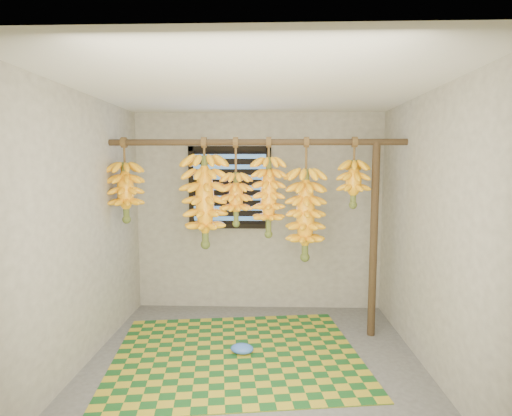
{
  "coord_description": "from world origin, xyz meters",
  "views": [
    {
      "loc": [
        0.13,
        -3.36,
        1.76
      ],
      "look_at": [
        0.0,
        0.55,
        1.35
      ],
      "focal_mm": 28.0,
      "sensor_mm": 36.0,
      "label": 1
    }
  ],
  "objects_px": {
    "plastic_bag": "(242,349)",
    "woven_mat": "(237,354)",
    "banana_bunch_c": "(236,199)",
    "banana_bunch_d": "(269,197)",
    "banana_bunch_b": "(205,202)",
    "banana_bunch_f": "(353,184)",
    "banana_bunch_e": "(305,214)",
    "banana_bunch_a": "(126,192)",
    "support_post": "(374,241)"
  },
  "relations": [
    {
      "from": "plastic_bag",
      "to": "woven_mat",
      "type": "bearing_deg",
      "value": -171.45
    },
    {
      "from": "banana_bunch_c",
      "to": "banana_bunch_d",
      "type": "bearing_deg",
      "value": 0.0
    },
    {
      "from": "woven_mat",
      "to": "banana_bunch_b",
      "type": "relative_size",
      "value": 2.01
    },
    {
      "from": "banana_bunch_c",
      "to": "banana_bunch_f",
      "type": "distance_m",
      "value": 1.2
    },
    {
      "from": "woven_mat",
      "to": "banana_bunch_f",
      "type": "xyz_separation_m",
      "value": [
        1.15,
        0.49,
        1.58
      ]
    },
    {
      "from": "banana_bunch_e",
      "to": "banana_bunch_f",
      "type": "bearing_deg",
      "value": -0.0
    },
    {
      "from": "banana_bunch_e",
      "to": "banana_bunch_f",
      "type": "height_order",
      "value": "same"
    },
    {
      "from": "banana_bunch_b",
      "to": "banana_bunch_c",
      "type": "height_order",
      "value": "same"
    },
    {
      "from": "banana_bunch_a",
      "to": "banana_bunch_d",
      "type": "relative_size",
      "value": 0.85
    },
    {
      "from": "support_post",
      "to": "banana_bunch_d",
      "type": "bearing_deg",
      "value": 180.0
    },
    {
      "from": "banana_bunch_b",
      "to": "woven_mat",
      "type": "bearing_deg",
      "value": -53.37
    },
    {
      "from": "banana_bunch_a",
      "to": "banana_bunch_f",
      "type": "relative_size",
      "value": 1.23
    },
    {
      "from": "banana_bunch_a",
      "to": "banana_bunch_f",
      "type": "distance_m",
      "value": 2.33
    },
    {
      "from": "plastic_bag",
      "to": "banana_bunch_c",
      "type": "xyz_separation_m",
      "value": [
        -0.09,
        0.48,
        1.37
      ]
    },
    {
      "from": "support_post",
      "to": "banana_bunch_d",
      "type": "distance_m",
      "value": 1.17
    },
    {
      "from": "woven_mat",
      "to": "banana_bunch_e",
      "type": "height_order",
      "value": "banana_bunch_e"
    },
    {
      "from": "banana_bunch_a",
      "to": "banana_bunch_d",
      "type": "distance_m",
      "value": 1.47
    },
    {
      "from": "banana_bunch_a",
      "to": "banana_bunch_f",
      "type": "height_order",
      "value": "same"
    },
    {
      "from": "banana_bunch_d",
      "to": "banana_bunch_f",
      "type": "height_order",
      "value": "same"
    },
    {
      "from": "support_post",
      "to": "banana_bunch_c",
      "type": "distance_m",
      "value": 1.47
    },
    {
      "from": "woven_mat",
      "to": "banana_bunch_c",
      "type": "distance_m",
      "value": 1.5
    },
    {
      "from": "support_post",
      "to": "banana_bunch_b",
      "type": "height_order",
      "value": "banana_bunch_b"
    },
    {
      "from": "woven_mat",
      "to": "banana_bunch_e",
      "type": "bearing_deg",
      "value": 35.98
    },
    {
      "from": "banana_bunch_d",
      "to": "woven_mat",
      "type": "bearing_deg",
      "value": -121.06
    },
    {
      "from": "banana_bunch_c",
      "to": "banana_bunch_d",
      "type": "height_order",
      "value": "same"
    },
    {
      "from": "banana_bunch_a",
      "to": "support_post",
      "type": "bearing_deg",
      "value": 0.0
    },
    {
      "from": "support_post",
      "to": "woven_mat",
      "type": "distance_m",
      "value": 1.76
    },
    {
      "from": "woven_mat",
      "to": "banana_bunch_f",
      "type": "bearing_deg",
      "value": 22.92
    },
    {
      "from": "woven_mat",
      "to": "banana_bunch_c",
      "type": "height_order",
      "value": "banana_bunch_c"
    },
    {
      "from": "woven_mat",
      "to": "banana_bunch_f",
      "type": "height_order",
      "value": "banana_bunch_f"
    },
    {
      "from": "plastic_bag",
      "to": "banana_bunch_d",
      "type": "bearing_deg",
      "value": 63.06
    },
    {
      "from": "banana_bunch_b",
      "to": "banana_bunch_f",
      "type": "distance_m",
      "value": 1.52
    },
    {
      "from": "banana_bunch_e",
      "to": "banana_bunch_f",
      "type": "xyz_separation_m",
      "value": [
        0.48,
        -0.0,
        0.32
      ]
    },
    {
      "from": "banana_bunch_a",
      "to": "banana_bunch_b",
      "type": "xyz_separation_m",
      "value": [
        0.82,
        0.0,
        -0.1
      ]
    },
    {
      "from": "banana_bunch_e",
      "to": "woven_mat",
      "type": "bearing_deg",
      "value": -144.02
    },
    {
      "from": "support_post",
      "to": "banana_bunch_d",
      "type": "xyz_separation_m",
      "value": [
        -1.08,
        0.0,
        0.45
      ]
    },
    {
      "from": "banana_bunch_a",
      "to": "banana_bunch_e",
      "type": "height_order",
      "value": "same"
    },
    {
      "from": "banana_bunch_e",
      "to": "banana_bunch_a",
      "type": "bearing_deg",
      "value": 180.0
    },
    {
      "from": "plastic_bag",
      "to": "banana_bunch_b",
      "type": "height_order",
      "value": "banana_bunch_b"
    },
    {
      "from": "banana_bunch_c",
      "to": "banana_bunch_d",
      "type": "relative_size",
      "value": 0.89
    },
    {
      "from": "woven_mat",
      "to": "banana_bunch_d",
      "type": "height_order",
      "value": "banana_bunch_d"
    },
    {
      "from": "banana_bunch_c",
      "to": "banana_bunch_f",
      "type": "relative_size",
      "value": 1.28
    },
    {
      "from": "woven_mat",
      "to": "banana_bunch_a",
      "type": "xyz_separation_m",
      "value": [
        -1.18,
        0.49,
        1.49
      ]
    },
    {
      "from": "support_post",
      "to": "banana_bunch_c",
      "type": "bearing_deg",
      "value": 180.0
    },
    {
      "from": "banana_bunch_b",
      "to": "banana_bunch_f",
      "type": "xyz_separation_m",
      "value": [
        1.51,
        -0.0,
        0.19
      ]
    },
    {
      "from": "support_post",
      "to": "banana_bunch_a",
      "type": "height_order",
      "value": "banana_bunch_a"
    },
    {
      "from": "woven_mat",
      "to": "banana_bunch_a",
      "type": "height_order",
      "value": "banana_bunch_a"
    },
    {
      "from": "plastic_bag",
      "to": "banana_bunch_c",
      "type": "distance_m",
      "value": 1.46
    },
    {
      "from": "banana_bunch_a",
      "to": "banana_bunch_e",
      "type": "bearing_deg",
      "value": 0.0
    },
    {
      "from": "plastic_bag",
      "to": "banana_bunch_e",
      "type": "relative_size",
      "value": 0.18
    }
  ]
}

